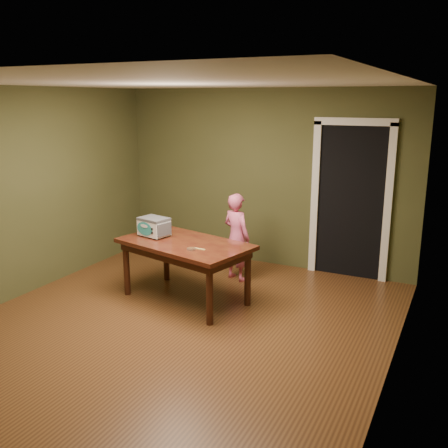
% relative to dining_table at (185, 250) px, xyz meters
% --- Properties ---
extents(floor, '(5.00, 5.00, 0.00)m').
position_rel_dining_table_xyz_m(floor, '(0.29, -0.70, -0.65)').
color(floor, brown).
rests_on(floor, ground).
extents(room_shell, '(4.52, 5.02, 2.61)m').
position_rel_dining_table_xyz_m(room_shell, '(0.29, -0.70, 1.06)').
color(room_shell, '#464826').
rests_on(room_shell, ground).
extents(doorway, '(1.10, 0.66, 2.25)m').
position_rel_dining_table_xyz_m(doorway, '(1.59, 2.08, 0.41)').
color(doorway, black).
rests_on(doorway, ground).
extents(dining_table, '(1.76, 1.24, 0.75)m').
position_rel_dining_table_xyz_m(dining_table, '(0.00, 0.00, 0.00)').
color(dining_table, '#340F0B').
rests_on(dining_table, floor).
extents(toy_oven, '(0.43, 0.33, 0.24)m').
position_rel_dining_table_xyz_m(toy_oven, '(-0.49, 0.06, 0.23)').
color(toy_oven, '#4C4F54').
rests_on(toy_oven, dining_table).
extents(baking_pan, '(0.10, 0.10, 0.02)m').
position_rel_dining_table_xyz_m(baking_pan, '(0.23, -0.25, 0.11)').
color(baking_pan, silver).
rests_on(baking_pan, dining_table).
extents(spatula, '(0.18, 0.04, 0.01)m').
position_rel_dining_table_xyz_m(spatula, '(0.29, -0.18, 0.10)').
color(spatula, tan).
rests_on(spatula, dining_table).
extents(child, '(0.51, 0.42, 1.21)m').
position_rel_dining_table_xyz_m(child, '(0.25, 0.95, -0.04)').
color(child, '#DE5B84').
rests_on(child, floor).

